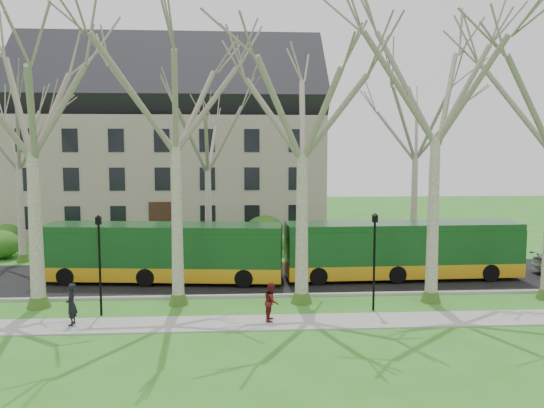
{
  "coord_description": "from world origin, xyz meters",
  "views": [
    {
      "loc": [
        0.07,
        -23.87,
        7.06
      ],
      "look_at": [
        1.69,
        3.0,
        4.44
      ],
      "focal_mm": 35.0,
      "sensor_mm": 36.0,
      "label": 1
    }
  ],
  "objects": [
    {
      "name": "ground",
      "position": [
        0.0,
        0.0,
        0.0
      ],
      "size": [
        120.0,
        120.0,
        0.0
      ],
      "primitive_type": "plane",
      "color": "#347220",
      "rests_on": "ground"
    },
    {
      "name": "pedestrian_a",
      "position": [
        -6.81,
        -2.41,
        0.92
      ],
      "size": [
        0.44,
        0.65,
        1.72
      ],
      "primitive_type": "imported",
      "rotation": [
        0.0,
        0.0,
        -1.52
      ],
      "color": "black",
      "rests_on": "sidewalk"
    },
    {
      "name": "hedges",
      "position": [
        -4.67,
        14.0,
        1.0
      ],
      "size": [
        30.6,
        8.6,
        2.0
      ],
      "color": "#1E601B",
      "rests_on": "ground"
    },
    {
      "name": "building",
      "position": [
        -6.0,
        24.0,
        8.07
      ],
      "size": [
        26.5,
        12.2,
        16.0
      ],
      "color": "gray",
      "rests_on": "ground"
    },
    {
      "name": "tree_row_far",
      "position": [
        -1.33,
        11.0,
        6.0
      ],
      "size": [
        33.0,
        7.0,
        12.0
      ],
      "color": "gray",
      "rests_on": "ground"
    },
    {
      "name": "road",
      "position": [
        0.0,
        5.5,
        0.03
      ],
      "size": [
        80.0,
        8.0,
        0.06
      ],
      "primitive_type": "cube",
      "color": "black",
      "rests_on": "ground"
    },
    {
      "name": "curb",
      "position": [
        0.0,
        1.5,
        0.07
      ],
      "size": [
        80.0,
        0.25,
        0.14
      ],
      "primitive_type": "cube",
      "color": "#A5A39E",
      "rests_on": "ground"
    },
    {
      "name": "tree_row_verge",
      "position": [
        0.0,
        0.3,
        7.0
      ],
      "size": [
        49.0,
        7.0,
        14.0
      ],
      "color": "gray",
      "rests_on": "ground"
    },
    {
      "name": "lamp_row",
      "position": [
        -0.0,
        -1.0,
        2.57
      ],
      "size": [
        36.22,
        0.22,
        4.3
      ],
      "color": "black",
      "rests_on": "ground"
    },
    {
      "name": "bus_follow",
      "position": [
        9.06,
        4.78,
        1.68
      ],
      "size": [
        13.0,
        2.99,
        3.24
      ],
      "primitive_type": null,
      "rotation": [
        0.0,
        0.0,
        0.02
      ],
      "color": "#134219",
      "rests_on": "road"
    },
    {
      "name": "bus_lead",
      "position": [
        -4.15,
        4.88,
        1.67
      ],
      "size": [
        13.12,
        3.99,
        3.23
      ],
      "primitive_type": null,
      "rotation": [
        0.0,
        0.0,
        -0.1
      ],
      "color": "#134219",
      "rests_on": "road"
    },
    {
      "name": "pedestrian_b",
      "position": [
        1.35,
        -2.29,
        0.86
      ],
      "size": [
        0.73,
        0.86,
        1.59
      ],
      "primitive_type": "imported",
      "rotation": [
        0.0,
        0.0,
        1.4
      ],
      "color": "#581614",
      "rests_on": "sidewalk"
    },
    {
      "name": "sidewalk",
      "position": [
        0.0,
        -2.5,
        0.03
      ],
      "size": [
        70.0,
        2.0,
        0.06
      ],
      "primitive_type": "cube",
      "color": "gray",
      "rests_on": "ground"
    }
  ]
}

